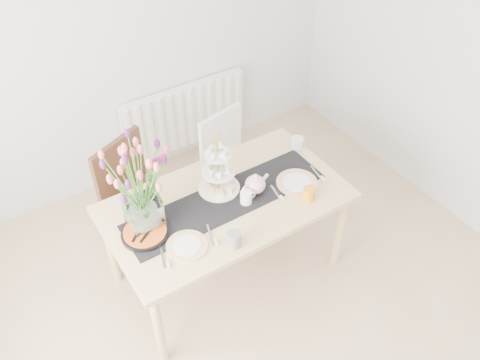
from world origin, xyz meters
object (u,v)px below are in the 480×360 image
mug_orange (309,194)px  cream_jug (297,143)px  plate_left (187,246)px  mug_white (246,198)px  chair_brown (135,190)px  plate_right (297,183)px  dining_table (226,209)px  chair_white (231,156)px  radiator (185,116)px  teapot (255,184)px  cake_stand (219,176)px  tulip_vase (137,178)px  tart_tin (145,233)px  mug_grey (234,239)px

mug_orange → cream_jug: bearing=26.9°
mug_orange → plate_left: size_ratio=0.37×
cream_jug → mug_white: bearing=-157.5°
chair_brown → plate_right: 1.19m
plate_left → cream_jug: bearing=19.1°
dining_table → chair_brown: chair_brown is taller
chair_white → cream_jug: size_ratio=9.55×
radiator → teapot: (-0.21, -1.43, 0.37)m
radiator → mug_orange: size_ratio=12.76×
teapot → cream_jug: bearing=16.9°
cake_stand → plate_right: (0.48, -0.24, -0.11)m
teapot → plate_right: (0.29, -0.09, -0.06)m
chair_brown → plate_left: (-0.01, -0.84, 0.20)m
tulip_vase → plate_left: (0.13, -0.30, -0.39)m
tart_tin → mug_white: size_ratio=3.16×
tulip_vase → mug_orange: 1.13m
teapot → plate_right: size_ratio=0.78×
radiator → plate_right: bearing=-87.3°
plate_right → chair_white: bearing=94.6°
chair_white → cream_jug: chair_white is taller
mug_orange → plate_left: (-0.87, 0.08, -0.04)m
dining_table → tulip_vase: bearing=170.6°
teapot → tulip_vase: bearing=164.3°
mug_orange → plate_right: size_ratio=0.33×
cream_jug → mug_orange: (-0.27, -0.47, 0.00)m
dining_table → mug_grey: (-0.16, -0.35, 0.13)m
mug_white → tulip_vase: bearing=166.6°
tulip_vase → teapot: bearing=-9.6°
tart_tin → mug_white: mug_white is taller
cake_stand → plate_right: 0.55m
cake_stand → cream_jug: bearing=5.4°
mug_grey → dining_table: bearing=20.6°
mug_white → cake_stand: bearing=113.6°
cake_stand → tart_tin: (-0.59, -0.10, -0.10)m
chair_brown → teapot: size_ratio=4.24×
radiator → chair_white: 0.76m
chair_white → cake_stand: bearing=-140.5°
teapot → mug_white: bearing=-160.0°
mug_grey → plate_left: size_ratio=0.40×
teapot → cream_jug: (0.53, 0.22, -0.02)m
mug_orange → plate_left: mug_orange is taller
chair_white → cake_stand: (-0.41, -0.52, 0.37)m
mug_white → plate_left: size_ratio=0.37×
mug_grey → mug_orange: bearing=-38.8°
radiator → tulip_vase: (-0.96, -1.30, 0.70)m
radiator → cake_stand: size_ratio=2.89×
chair_white → cream_jug: (0.30, -0.45, 0.29)m
radiator → cake_stand: 1.40m
teapot → plate_right: 0.31m
tart_tin → cake_stand: bearing=9.7°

